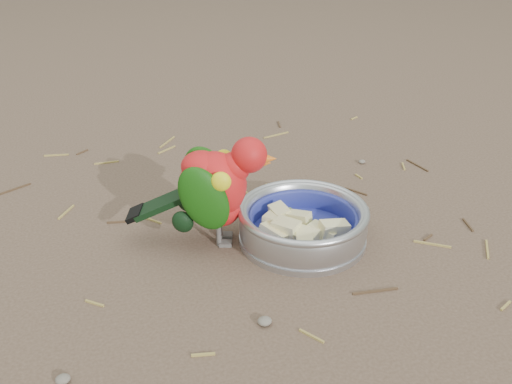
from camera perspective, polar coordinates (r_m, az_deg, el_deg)
name	(u,v)px	position (r m, az deg, el deg)	size (l,w,h in m)	color
ground	(231,232)	(0.96, -2.53, -4.04)	(60.00, 60.00, 0.00)	brown
food_bowl	(302,236)	(0.94, 4.65, -4.42)	(0.21, 0.21, 0.02)	#B2B2BA
bowl_wall	(303,220)	(0.92, 4.72, -2.84)	(0.21, 0.21, 0.04)	#B2B2BA
fruit_wedges	(303,224)	(0.93, 4.71, -3.21)	(0.12, 0.12, 0.03)	beige
lory_parrot	(215,194)	(0.90, -4.08, -0.18)	(0.10, 0.22, 0.17)	red
ground_debris	(211,211)	(1.02, -4.55, -1.87)	(0.90, 0.80, 0.01)	#A28C44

